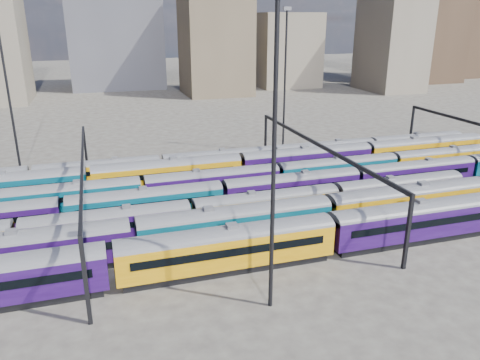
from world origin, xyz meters
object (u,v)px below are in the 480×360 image
object	(u,v)px
rake_0	(330,229)
mast_2	(274,151)
rake_2	(108,222)
rake_1	(409,199)

from	to	relation	value
rake_0	mast_2	xyz separation A→B (m)	(-9.28, -7.00, 11.10)
rake_0	rake_2	world-z (taller)	rake_0
rake_1	rake_2	bearing A→B (deg)	171.94
rake_2	mast_2	size ratio (longest dim) A/B	3.64
rake_0	rake_1	distance (m)	14.18
rake_2	mast_2	xyz separation A→B (m)	(12.78, -17.00, 11.56)
rake_0	rake_2	bearing A→B (deg)	155.61
rake_1	mast_2	world-z (taller)	mast_2
rake_1	mast_2	bearing A→B (deg)	-151.98
rake_0	rake_1	world-z (taller)	rake_0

